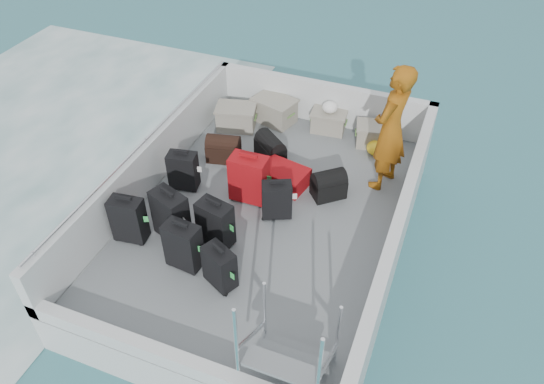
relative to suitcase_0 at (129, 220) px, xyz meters
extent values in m
plane|color=#1C5562|center=(1.40, 1.05, -0.94)|extent=(160.00, 160.00, 0.00)
cube|color=silver|center=(1.40, 1.05, -0.64)|extent=(3.60, 5.00, 0.60)
cube|color=slate|center=(1.40, 1.05, -0.33)|extent=(3.30, 4.70, 0.02)
cube|color=silver|center=(-0.33, 1.05, 0.03)|extent=(0.14, 5.00, 0.70)
cube|color=silver|center=(3.13, 1.05, 0.03)|extent=(0.14, 5.00, 0.70)
cube|color=silver|center=(1.40, 3.48, 0.03)|extent=(3.60, 0.14, 0.70)
cube|color=silver|center=(1.40, -1.38, -0.22)|extent=(3.60, 0.14, 0.20)
cylinder|color=silver|center=(-0.33, 1.05, 0.43)|extent=(0.04, 4.80, 0.04)
cube|color=black|center=(0.00, 0.00, 0.00)|extent=(0.43, 0.28, 0.63)
cube|color=black|center=(0.46, 0.23, 0.03)|extent=(0.52, 0.41, 0.69)
cube|color=black|center=(0.14, 1.14, -0.03)|extent=(0.43, 0.31, 0.57)
cube|color=black|center=(0.84, -0.15, 0.00)|extent=(0.44, 0.28, 0.64)
cube|color=black|center=(1.03, 0.33, 0.00)|extent=(0.47, 0.34, 0.63)
cube|color=#990B0D|center=(1.08, 1.25, 0.03)|extent=(0.50, 0.31, 0.69)
cube|color=black|center=(1.36, -0.25, -0.05)|extent=(0.45, 0.38, 0.54)
cube|color=black|center=(1.55, 1.06, -0.05)|extent=(0.44, 0.36, 0.54)
cube|color=#990B0D|center=(1.39, 1.71, -0.18)|extent=(0.76, 0.58, 0.27)
cube|color=gray|center=(0.19, 2.78, -0.14)|extent=(0.68, 0.54, 0.36)
cube|color=gray|center=(0.69, 3.19, -0.13)|extent=(0.73, 0.60, 0.38)
cube|color=gray|center=(1.60, 3.25, -0.16)|extent=(0.55, 0.41, 0.31)
cube|color=gray|center=(2.37, 3.14, -0.16)|extent=(0.60, 0.48, 0.32)
ellipsoid|color=yellow|center=(2.45, 2.89, -0.21)|extent=(0.28, 0.26, 0.22)
ellipsoid|color=white|center=(1.60, 3.25, 0.09)|extent=(0.24, 0.24, 0.18)
imported|color=#CA6D13|center=(2.70, 2.26, 0.60)|extent=(0.62, 0.77, 1.83)
camera|label=1|loc=(3.38, -3.74, 4.53)|focal=35.00mm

